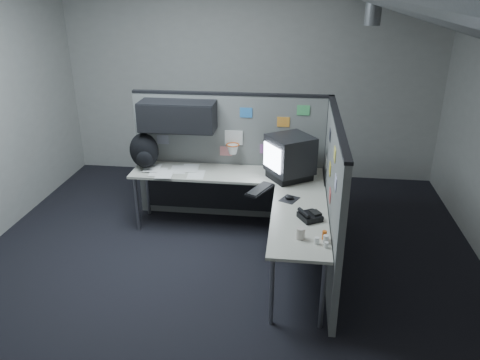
# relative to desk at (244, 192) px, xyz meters

# --- Properties ---
(room) EXTENTS (5.62, 5.62, 3.22)m
(room) POSITION_rel_desk_xyz_m (0.41, -0.70, 1.48)
(room) COLOR black
(room) RESTS_ON ground
(partition_back) EXTENTS (2.44, 0.42, 1.63)m
(partition_back) POSITION_rel_desk_xyz_m (-0.40, 0.53, 0.38)
(partition_back) COLOR slate
(partition_back) RESTS_ON ground
(partition_right) EXTENTS (0.07, 2.23, 1.63)m
(partition_right) POSITION_rel_desk_xyz_m (0.95, -0.49, 0.21)
(partition_right) COLOR slate
(partition_right) RESTS_ON ground
(desk) EXTENTS (2.31, 2.11, 0.73)m
(desk) POSITION_rel_desk_xyz_m (0.00, 0.00, 0.00)
(desk) COLOR #B0AE9E
(desk) RESTS_ON ground
(monitor) EXTENTS (0.62, 0.62, 0.51)m
(monitor) POSITION_rel_desk_xyz_m (0.50, 0.19, 0.38)
(monitor) COLOR black
(monitor) RESTS_ON desk
(keyboard) EXTENTS (0.31, 0.44, 0.04)m
(keyboard) POSITION_rel_desk_xyz_m (0.20, -0.22, 0.13)
(keyboard) COLOR black
(keyboard) RESTS_ON desk
(mouse) EXTENTS (0.23, 0.25, 0.04)m
(mouse) POSITION_rel_desk_xyz_m (0.52, -0.39, 0.13)
(mouse) COLOR black
(mouse) RESTS_ON desk
(phone) EXTENTS (0.26, 0.27, 0.10)m
(phone) POSITION_rel_desk_xyz_m (0.73, -0.81, 0.15)
(phone) COLOR black
(phone) RESTS_ON desk
(bottles) EXTENTS (0.13, 0.19, 0.08)m
(bottles) POSITION_rel_desk_xyz_m (0.84, -1.24, 0.15)
(bottles) COLOR silver
(bottles) RESTS_ON desk
(cup) EXTENTS (0.10, 0.10, 0.11)m
(cup) POSITION_rel_desk_xyz_m (0.64, -1.20, 0.17)
(cup) COLOR #BFB4A9
(cup) RESTS_ON desk
(papers) EXTENTS (0.78, 0.53, 0.02)m
(papers) POSITION_rel_desk_xyz_m (-0.89, 0.23, 0.13)
(papers) COLOR white
(papers) RESTS_ON desk
(backpack) EXTENTS (0.37, 0.33, 0.44)m
(backpack) POSITION_rel_desk_xyz_m (-1.26, 0.31, 0.33)
(backpack) COLOR black
(backpack) RESTS_ON desk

